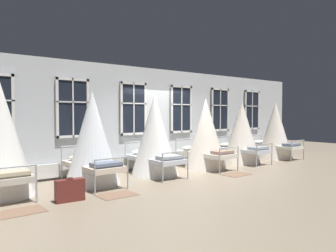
# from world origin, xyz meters

# --- Properties ---
(ground) EXTENTS (26.22, 26.22, 0.00)m
(ground) POSITION_xyz_m (0.00, 0.00, 0.00)
(ground) COLOR gray
(back_wall_with_windows) EXTENTS (14.11, 0.10, 3.19)m
(back_wall_with_windows) POSITION_xyz_m (0.00, 1.15, 1.60)
(back_wall_with_windows) COLOR silver
(back_wall_with_windows) RESTS_ON ground
(window_bank) EXTENTS (10.51, 0.10, 2.63)m
(window_bank) POSITION_xyz_m (-0.00, 1.02, 1.00)
(window_bank) COLOR black
(window_bank) RESTS_ON ground
(cot_first) EXTENTS (1.34, 1.98, 2.40)m
(cot_first) POSITION_xyz_m (-4.84, -0.02, 1.16)
(cot_first) COLOR #9EA3A8
(cot_first) RESTS_ON ground
(cot_second) EXTENTS (1.34, 1.97, 2.31)m
(cot_second) POSITION_xyz_m (-2.83, -0.09, 1.11)
(cot_second) COLOR #9EA3A8
(cot_second) RESTS_ON ground
(cot_third) EXTENTS (1.34, 1.98, 2.29)m
(cot_third) POSITION_xyz_m (-0.93, -0.05, 1.10)
(cot_third) COLOR #9EA3A8
(cot_third) RESTS_ON ground
(cot_fourth) EXTENTS (1.34, 1.98, 2.24)m
(cot_fourth) POSITION_xyz_m (1.01, -0.10, 1.08)
(cot_fourth) COLOR #9EA3A8
(cot_fourth) RESTS_ON ground
(cot_fifth) EXTENTS (1.34, 1.97, 2.18)m
(cot_fifth) POSITION_xyz_m (2.83, -0.05, 1.05)
(cot_fifth) COLOR #9EA3A8
(cot_fifth) RESTS_ON ground
(cot_sixth) EXTENTS (1.34, 1.97, 2.20)m
(cot_sixth) POSITION_xyz_m (4.84, -0.05, 1.06)
(cot_sixth) COLOR #9EA3A8
(cot_sixth) RESTS_ON ground
(rug_first) EXTENTS (0.81, 0.58, 0.01)m
(rug_first) POSITION_xyz_m (-4.79, -1.41, 0.01)
(rug_first) COLOR brown
(rug_first) RESTS_ON ground
(rug_second) EXTENTS (0.80, 0.56, 0.01)m
(rug_second) POSITION_xyz_m (-2.88, -1.41, 0.01)
(rug_second) COLOR brown
(rug_second) RESTS_ON ground
(rug_fourth) EXTENTS (0.83, 0.60, 0.01)m
(rug_fourth) POSITION_xyz_m (0.96, -1.41, 0.01)
(rug_fourth) COLOR brown
(rug_fourth) RESTS_ON ground
(suitcase_dark) EXTENTS (0.57, 0.25, 0.47)m
(suitcase_dark) POSITION_xyz_m (-3.85, -1.25, 0.22)
(suitcase_dark) COLOR #5B231E
(suitcase_dark) RESTS_ON ground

